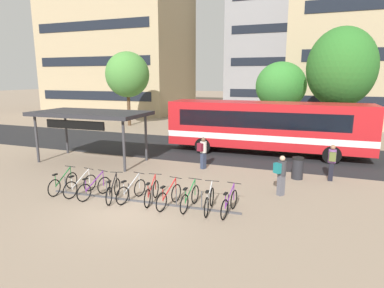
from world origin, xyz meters
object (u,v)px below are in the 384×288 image
object	(u,v)px
commuter_teal_pack_1	(281,173)
street_tree_2	(341,68)
parked_bicycle_green_0	(63,183)
parked_bicycle_green_7	(190,198)
commuter_maroon_pack_2	(203,151)
parked_bicycle_purple_9	(229,203)
parked_bicycle_red_5	(152,193)
trash_bin	(298,168)
parked_bicycle_purple_2	(94,188)
street_tree_0	(281,86)
street_tree_1	(127,75)
city_bus	(268,126)
commuter_olive_pack_0	(332,160)
parked_bicycle_black_3	(113,191)
parked_bicycle_white_1	(80,186)
parked_bicycle_silver_8	(209,201)
parked_bicycle_silver_4	(131,191)
parked_bicycle_red_6	(169,197)
transit_shelter	(90,115)

from	to	relation	value
commuter_teal_pack_1	street_tree_2	size ratio (longest dim) A/B	0.20
parked_bicycle_green_0	parked_bicycle_green_7	bearing A→B (deg)	-88.01
commuter_maroon_pack_2	parked_bicycle_purple_9	bearing A→B (deg)	-129.37
parked_bicycle_red_5	street_tree_2	xyz separation A→B (m)	(7.17, 14.73, 4.95)
parked_bicycle_green_7	street_tree_2	size ratio (longest dim) A/B	0.21
parked_bicycle_red_5	trash_bin	size ratio (longest dim) A/B	1.66
parked_bicycle_purple_2	street_tree_0	xyz separation A→B (m)	(5.30, 17.79, 3.61)
parked_bicycle_purple_9	street_tree_1	distance (m)	22.94
commuter_teal_pack_1	street_tree_2	bearing A→B (deg)	25.78
city_bus	commuter_olive_pack_0	size ratio (longest dim) A/B	7.17
trash_bin	street_tree_2	bearing A→B (deg)	77.65
parked_bicycle_black_3	commuter_maroon_pack_2	world-z (taller)	commuter_maroon_pack_2
parked_bicycle_white_1	commuter_teal_pack_1	bearing A→B (deg)	-61.44
city_bus	parked_bicycle_silver_8	size ratio (longest dim) A/B	7.04
parked_bicycle_green_7	parked_bicycle_purple_9	size ratio (longest dim) A/B	1.00
parked_bicycle_silver_4	street_tree_2	world-z (taller)	street_tree_2
parked_bicycle_red_6	parked_bicycle_silver_8	size ratio (longest dim) A/B	1.00
commuter_maroon_pack_2	parked_bicycle_silver_4	bearing A→B (deg)	-170.06
city_bus	parked_bicycle_green_7	xyz separation A→B (m)	(-1.43, -9.64, -1.39)
parked_bicycle_silver_4	commuter_olive_pack_0	world-z (taller)	commuter_olive_pack_0
street_tree_1	city_bus	bearing A→B (deg)	-27.76
parked_bicycle_silver_8	transit_shelter	bearing A→B (deg)	55.76
parked_bicycle_white_1	parked_bicycle_purple_9	distance (m)	6.12
parked_bicycle_silver_4	parked_bicycle_red_5	size ratio (longest dim) A/B	1.00
city_bus	parked_bicycle_purple_9	xyz separation A→B (m)	(0.03, -9.61, -1.39)
parked_bicycle_silver_4	street_tree_1	xyz separation A→B (m)	(-10.62, 17.30, 4.55)
parked_bicycle_black_3	commuter_teal_pack_1	size ratio (longest dim) A/B	1.01
parked_bicycle_green_0	parked_bicycle_white_1	xyz separation A→B (m)	(0.86, 0.01, 0.00)
commuter_maroon_pack_2	trash_bin	world-z (taller)	commuter_maroon_pack_2
parked_bicycle_red_5	parked_bicycle_silver_8	bearing A→B (deg)	-100.44
parked_bicycle_silver_8	street_tree_1	world-z (taller)	street_tree_1
commuter_maroon_pack_2	street_tree_0	world-z (taller)	street_tree_0
parked_bicycle_white_1	commuter_teal_pack_1	distance (m)	8.11
street_tree_1	trash_bin	bearing A→B (deg)	-36.46
parked_bicycle_black_3	transit_shelter	distance (m)	6.82
parked_bicycle_white_1	street_tree_1	distance (m)	19.91
commuter_teal_pack_1	parked_bicycle_purple_9	bearing A→B (deg)	-172.83
parked_bicycle_red_6	commuter_teal_pack_1	size ratio (longest dim) A/B	1.04
parked_bicycle_white_1	parked_bicycle_purple_2	bearing A→B (deg)	-85.65
parked_bicycle_silver_4	commuter_teal_pack_1	bearing A→B (deg)	-54.68
city_bus	commuter_teal_pack_1	distance (m)	7.33
parked_bicycle_silver_4	city_bus	bearing A→B (deg)	-11.96
city_bus	commuter_teal_pack_1	bearing A→B (deg)	-79.49
transit_shelter	parked_bicycle_green_7	bearing A→B (deg)	-31.05
parked_bicycle_green_7	parked_bicycle_red_6	bearing A→B (deg)	100.21
city_bus	street_tree_2	xyz separation A→B (m)	(4.18, 5.12, 3.56)
parked_bicycle_silver_4	street_tree_0	world-z (taller)	street_tree_0
parked_bicycle_black_3	street_tree_1	xyz separation A→B (m)	(-9.94, 17.52, 4.55)
parked_bicycle_green_0	street_tree_0	world-z (taller)	street_tree_0
commuter_maroon_pack_2	parked_bicycle_red_5	bearing A→B (deg)	-161.11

